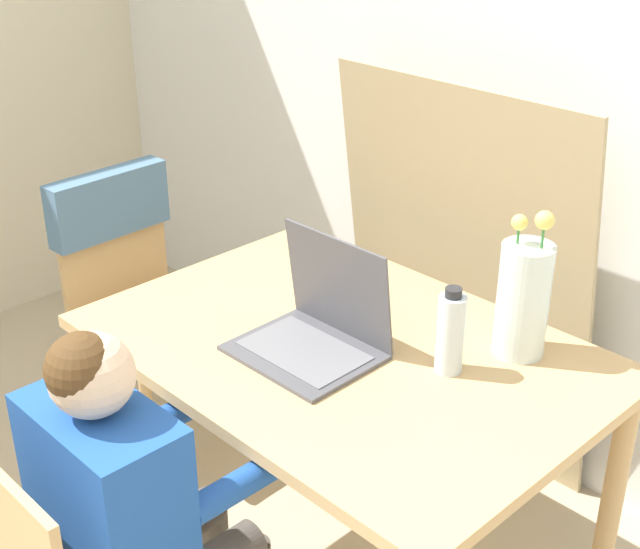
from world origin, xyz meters
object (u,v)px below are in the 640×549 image
(chair_spare, at_px, (128,264))
(flower_vase, at_px, (524,296))
(laptop, at_px, (318,325))
(water_bottle, at_px, (451,333))
(person_seated, at_px, (134,507))

(chair_spare, relative_size, flower_vase, 2.55)
(chair_spare, distance_m, laptop, 1.00)
(chair_spare, distance_m, water_bottle, 1.25)
(laptop, height_order, water_bottle, laptop)
(person_seated, distance_m, laptop, 0.55)
(laptop, bearing_deg, person_seated, -86.47)
(chair_spare, relative_size, laptop, 2.85)
(person_seated, xyz_separation_m, water_bottle, (0.22, 0.66, 0.21))
(laptop, xyz_separation_m, flower_vase, (0.32, 0.30, 0.08))
(person_seated, distance_m, water_bottle, 0.73)
(water_bottle, bearing_deg, laptop, -153.11)
(chair_spare, xyz_separation_m, water_bottle, (1.23, 0.02, 0.26))
(chair_spare, bearing_deg, person_seated, -124.10)
(chair_spare, xyz_separation_m, laptop, (0.97, -0.11, 0.22))
(chair_spare, bearing_deg, flower_vase, -83.22)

